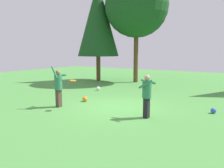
{
  "coord_description": "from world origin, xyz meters",
  "views": [
    {
      "loc": [
        5.78,
        -8.99,
        2.53
      ],
      "look_at": [
        -0.03,
        -0.19,
        1.05
      ],
      "focal_mm": 38.91,
      "sensor_mm": 36.0,
      "label": 1
    }
  ],
  "objects_px": {
    "person_thrower": "(58,85)",
    "ball_white": "(98,88)",
    "person_catcher": "(147,93)",
    "frisbee": "(73,81)",
    "ball_blue": "(213,111)",
    "tree_far_left": "(98,19)",
    "tree_left": "(137,6)",
    "ball_orange": "(85,99)"
  },
  "relations": [
    {
      "from": "person_thrower",
      "to": "ball_white",
      "type": "xyz_separation_m",
      "value": [
        -1.21,
        4.57,
        -0.87
      ]
    },
    {
      "from": "person_catcher",
      "to": "frisbee",
      "type": "bearing_deg",
      "value": 0.0
    },
    {
      "from": "ball_blue",
      "to": "ball_white",
      "type": "relative_size",
      "value": 0.89
    },
    {
      "from": "frisbee",
      "to": "tree_far_left",
      "type": "xyz_separation_m",
      "value": [
        -5.0,
        8.53,
        3.73
      ]
    },
    {
      "from": "person_thrower",
      "to": "tree_left",
      "type": "bearing_deg",
      "value": 98.15
    },
    {
      "from": "ball_orange",
      "to": "ball_white",
      "type": "relative_size",
      "value": 1.02
    },
    {
      "from": "frisbee",
      "to": "person_thrower",
      "type": "bearing_deg",
      "value": 178.65
    },
    {
      "from": "ball_orange",
      "to": "ball_white",
      "type": "xyz_separation_m",
      "value": [
        -1.44,
        3.04,
        -0.0
      ]
    },
    {
      "from": "ball_blue",
      "to": "tree_far_left",
      "type": "xyz_separation_m",
      "value": [
        -10.12,
        5.89,
        4.87
      ]
    },
    {
      "from": "ball_white",
      "to": "person_thrower",
      "type": "bearing_deg",
      "value": -75.23
    },
    {
      "from": "ball_orange",
      "to": "tree_far_left",
      "type": "distance_m",
      "value": 9.55
    },
    {
      "from": "person_thrower",
      "to": "ball_white",
      "type": "bearing_deg",
      "value": 106.13
    },
    {
      "from": "person_catcher",
      "to": "person_thrower",
      "type": "bearing_deg",
      "value": -2.53
    },
    {
      "from": "ball_orange",
      "to": "frisbee",
      "type": "bearing_deg",
      "value": -67.1
    },
    {
      "from": "person_catcher",
      "to": "tree_left",
      "type": "bearing_deg",
      "value": -70.13
    },
    {
      "from": "person_thrower",
      "to": "person_catcher",
      "type": "height_order",
      "value": "person_thrower"
    },
    {
      "from": "ball_white",
      "to": "tree_left",
      "type": "bearing_deg",
      "value": 89.05
    },
    {
      "from": "person_catcher",
      "to": "ball_white",
      "type": "xyz_separation_m",
      "value": [
        -5.25,
        4.02,
        -0.84
      ]
    },
    {
      "from": "ball_white",
      "to": "tree_left",
      "type": "distance_m",
      "value": 7.54
    },
    {
      "from": "person_catcher",
      "to": "ball_white",
      "type": "bearing_deg",
      "value": -47.77
    },
    {
      "from": "tree_far_left",
      "to": "frisbee",
      "type": "bearing_deg",
      "value": -59.64
    },
    {
      "from": "ball_blue",
      "to": "tree_far_left",
      "type": "height_order",
      "value": "tree_far_left"
    },
    {
      "from": "ball_white",
      "to": "frisbee",
      "type": "bearing_deg",
      "value": -65.48
    },
    {
      "from": "person_catcher",
      "to": "tree_far_left",
      "type": "xyz_separation_m",
      "value": [
        -8.15,
        7.96,
        4.02
      ]
    },
    {
      "from": "person_catcher",
      "to": "tree_left",
      "type": "distance_m",
      "value": 11.39
    },
    {
      "from": "person_catcher",
      "to": "ball_orange",
      "type": "bearing_deg",
      "value": -24.74
    },
    {
      "from": "person_thrower",
      "to": "person_catcher",
      "type": "xyz_separation_m",
      "value": [
        4.04,
        0.55,
        -0.03
      ]
    },
    {
      "from": "person_thrower",
      "to": "ball_blue",
      "type": "relative_size",
      "value": 8.3
    },
    {
      "from": "frisbee",
      "to": "ball_orange",
      "type": "height_order",
      "value": "frisbee"
    },
    {
      "from": "person_thrower",
      "to": "ball_orange",
      "type": "bearing_deg",
      "value": 82.7
    },
    {
      "from": "frisbee",
      "to": "ball_white",
      "type": "distance_m",
      "value": 5.17
    },
    {
      "from": "ball_white",
      "to": "tree_far_left",
      "type": "relative_size",
      "value": 0.03
    },
    {
      "from": "frisbee",
      "to": "ball_blue",
      "type": "relative_size",
      "value": 1.26
    },
    {
      "from": "ball_blue",
      "to": "tree_left",
      "type": "distance_m",
      "value": 11.44
    },
    {
      "from": "tree_far_left",
      "to": "tree_left",
      "type": "relative_size",
      "value": 0.96
    },
    {
      "from": "tree_far_left",
      "to": "tree_left",
      "type": "distance_m",
      "value": 3.25
    },
    {
      "from": "ball_blue",
      "to": "frisbee",
      "type": "bearing_deg",
      "value": -152.76
    },
    {
      "from": "tree_left",
      "to": "ball_blue",
      "type": "bearing_deg",
      "value": -43.67
    },
    {
      "from": "person_thrower",
      "to": "ball_orange",
      "type": "relative_size",
      "value": 7.23
    },
    {
      "from": "frisbee",
      "to": "ball_white",
      "type": "relative_size",
      "value": 1.13
    },
    {
      "from": "person_thrower",
      "to": "ball_white",
      "type": "height_order",
      "value": "person_thrower"
    },
    {
      "from": "ball_orange",
      "to": "ball_white",
      "type": "distance_m",
      "value": 3.36
    }
  ]
}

